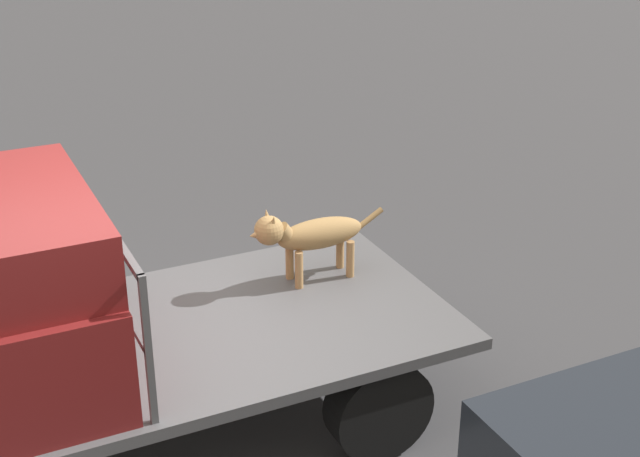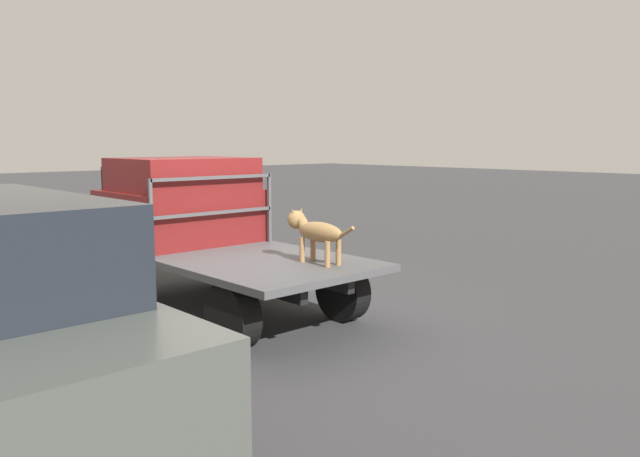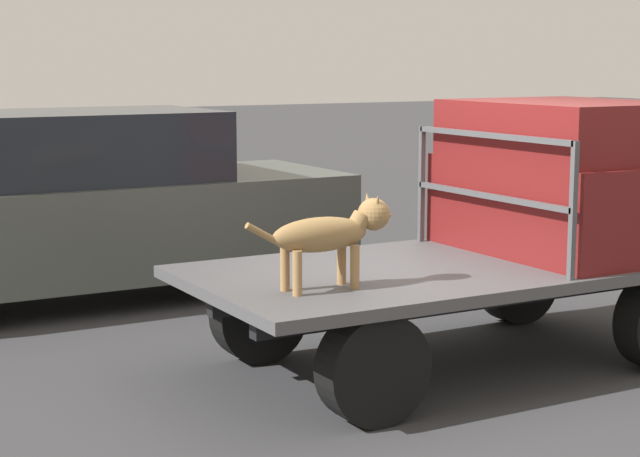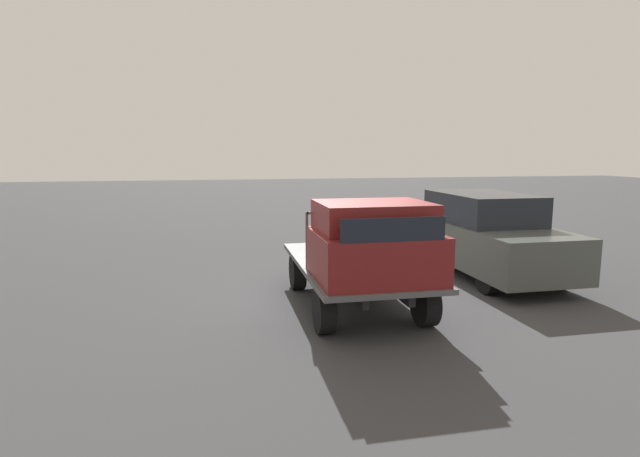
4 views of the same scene
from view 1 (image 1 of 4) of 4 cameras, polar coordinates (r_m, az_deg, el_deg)
The scene contains 4 objects.
ground_plane at distance 6.32m, azimuth -9.81°, elevation -12.79°, with size 80.00×80.00×0.00m, color #38383A.
flatbed_truck at distance 6.00m, azimuth -10.18°, elevation -8.53°, with size 3.90×1.89×0.76m.
truck_headboard at distance 5.56m, azimuth -13.44°, elevation -2.14°, with size 0.04×1.77×0.92m.
dog at distance 6.36m, azimuth -0.81°, elevation -0.41°, with size 1.06×0.23×0.59m.
Camera 1 is at (1.20, 4.93, 3.76)m, focal length 50.00 mm.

